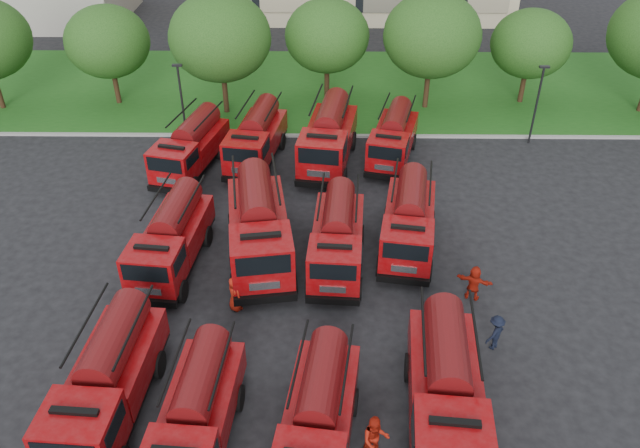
# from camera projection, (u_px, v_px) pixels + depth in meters

# --- Properties ---
(ground) EXTENTS (140.00, 140.00, 0.00)m
(ground) POSITION_uv_depth(u_px,v_px,m) (349.00, 330.00, 26.00)
(ground) COLOR black
(ground) RESTS_ON ground
(lawn) EXTENTS (70.00, 16.00, 0.12)m
(lawn) POSITION_uv_depth(u_px,v_px,m) (340.00, 88.00, 47.37)
(lawn) COLOR #1A5015
(lawn) RESTS_ON ground
(curb) EXTENTS (70.00, 0.30, 0.14)m
(curb) POSITION_uv_depth(u_px,v_px,m) (342.00, 136.00, 40.69)
(curb) COLOR gray
(curb) RESTS_ON ground
(tree_1) EXTENTS (5.71, 5.71, 6.98)m
(tree_1) POSITION_uv_depth(u_px,v_px,m) (107.00, 42.00, 42.51)
(tree_1) COLOR #382314
(tree_1) RESTS_ON ground
(tree_2) EXTENTS (6.72, 6.72, 8.22)m
(tree_2) POSITION_uv_depth(u_px,v_px,m) (220.00, 37.00, 40.74)
(tree_2) COLOR #382314
(tree_2) RESTS_ON ground
(tree_3) EXTENTS (5.88, 5.88, 7.19)m
(tree_3) POSITION_uv_depth(u_px,v_px,m) (327.00, 36.00, 43.11)
(tree_3) COLOR #382314
(tree_3) RESTS_ON ground
(tree_4) EXTENTS (6.55, 6.55, 8.01)m
(tree_4) POSITION_uv_depth(u_px,v_px,m) (432.00, 35.00, 41.50)
(tree_4) COLOR #382314
(tree_4) RESTS_ON ground
(tree_5) EXTENTS (5.46, 5.46, 6.68)m
(tree_5) POSITION_uv_depth(u_px,v_px,m) (531.00, 44.00, 42.75)
(tree_5) COLOR #382314
(tree_5) RESTS_ON ground
(lamp_post_0) EXTENTS (0.60, 0.25, 5.11)m
(lamp_post_0) POSITION_uv_depth(u_px,v_px,m) (182.00, 99.00, 38.61)
(lamp_post_0) COLOR black
(lamp_post_0) RESTS_ON ground
(lamp_post_1) EXTENTS (0.60, 0.25, 5.11)m
(lamp_post_1) POSITION_uv_depth(u_px,v_px,m) (537.00, 101.00, 38.40)
(lamp_post_1) COLOR black
(lamp_post_1) RESTS_ON ground
(fire_truck_0) EXTENTS (2.90, 7.04, 3.14)m
(fire_truck_0) POSITION_uv_depth(u_px,v_px,m) (108.00, 379.00, 21.78)
(fire_truck_0) COLOR black
(fire_truck_0) RESTS_ON ground
(fire_truck_1) EXTENTS (2.71, 6.50, 2.89)m
(fire_truck_1) POSITION_uv_depth(u_px,v_px,m) (196.00, 415.00, 20.67)
(fire_truck_1) COLOR black
(fire_truck_1) RESTS_ON ground
(fire_truck_2) EXTENTS (3.04, 6.64, 2.92)m
(fire_truck_2) POSITION_uv_depth(u_px,v_px,m) (318.00, 418.00, 20.56)
(fire_truck_2) COLOR black
(fire_truck_2) RESTS_ON ground
(fire_truck_3) EXTENTS (3.09, 7.25, 3.21)m
(fire_truck_3) POSITION_uv_depth(u_px,v_px,m) (446.00, 388.00, 21.42)
(fire_truck_3) COLOR black
(fire_truck_3) RESTS_ON ground
(fire_truck_4) EXTENTS (3.05, 6.97, 3.08)m
(fire_truck_4) POSITION_uv_depth(u_px,v_px,m) (172.00, 238.00, 28.77)
(fire_truck_4) COLOR black
(fire_truck_4) RESTS_ON ground
(fire_truck_5) EXTENTS (3.82, 8.11, 3.55)m
(fire_truck_5) POSITION_uv_depth(u_px,v_px,m) (259.00, 226.00, 29.16)
(fire_truck_5) COLOR black
(fire_truck_5) RESTS_ON ground
(fire_truck_6) EXTENTS (2.81, 6.83, 3.04)m
(fire_truck_6) POSITION_uv_depth(u_px,v_px,m) (337.00, 237.00, 28.87)
(fire_truck_6) COLOR black
(fire_truck_6) RESTS_ON ground
(fire_truck_7) EXTENTS (3.37, 7.06, 3.08)m
(fire_truck_7) POSITION_uv_depth(u_px,v_px,m) (409.00, 220.00, 29.97)
(fire_truck_7) COLOR black
(fire_truck_7) RESTS_ON ground
(fire_truck_8) EXTENTS (3.84, 7.11, 3.08)m
(fire_truck_8) POSITION_uv_depth(u_px,v_px,m) (191.00, 147.00, 36.24)
(fire_truck_8) COLOR black
(fire_truck_8) RESTS_ON ground
(fire_truck_9) EXTENTS (3.41, 7.14, 3.12)m
(fire_truck_9) POSITION_uv_depth(u_px,v_px,m) (256.00, 137.00, 37.18)
(fire_truck_9) COLOR black
(fire_truck_9) RESTS_ON ground
(fire_truck_10) EXTENTS (3.71, 7.89, 3.45)m
(fire_truck_10) POSITION_uv_depth(u_px,v_px,m) (329.00, 136.00, 36.92)
(fire_truck_10) COLOR black
(fire_truck_10) RESTS_ON ground
(fire_truck_11) EXTENTS (3.70, 6.79, 2.94)m
(fire_truck_11) POSITION_uv_depth(u_px,v_px,m) (393.00, 137.00, 37.42)
(fire_truck_11) COLOR black
(fire_truck_11) RESTS_ON ground
(firefighter_2) EXTENTS (0.80, 1.22, 1.94)m
(firefighter_2) POSITION_uv_depth(u_px,v_px,m) (453.00, 380.00, 23.80)
(firefighter_2) COLOR #A41A0C
(firefighter_2) RESTS_ON ground
(firefighter_3) EXTENTS (1.14, 1.11, 1.63)m
(firefighter_3) POSITION_uv_depth(u_px,v_px,m) (492.00, 347.00, 25.21)
(firefighter_3) COLOR black
(firefighter_3) RESTS_ON ground
(firefighter_4) EXTENTS (0.94, 0.97, 1.68)m
(firefighter_4) POSITION_uv_depth(u_px,v_px,m) (236.00, 308.00, 27.11)
(firefighter_4) COLOR #A41A0C
(firefighter_4) RESTS_ON ground
(firefighter_5) EXTENTS (1.72, 1.21, 1.70)m
(firefighter_5) POSITION_uv_depth(u_px,v_px,m) (471.00, 298.00, 27.69)
(firefighter_5) COLOR #A41A0C
(firefighter_5) RESTS_ON ground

